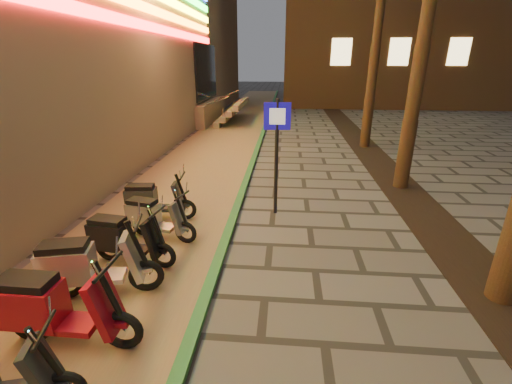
# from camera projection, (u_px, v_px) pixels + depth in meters

# --- Properties ---
(parking_strip) EXTENTS (3.40, 60.00, 0.01)m
(parking_strip) POSITION_uv_depth(u_px,v_px,m) (211.00, 155.00, 13.21)
(parking_strip) COLOR #8C7251
(parking_strip) RESTS_ON ground
(green_curb) EXTENTS (0.18, 60.00, 0.10)m
(green_curb) POSITION_uv_depth(u_px,v_px,m) (255.00, 155.00, 13.06)
(green_curb) COLOR #2A7034
(green_curb) RESTS_ON ground
(planting_strip) EXTENTS (1.20, 40.00, 0.02)m
(planting_strip) POSITION_uv_depth(u_px,v_px,m) (426.00, 216.00, 8.06)
(planting_strip) COLOR black
(planting_strip) RESTS_ON ground
(pedestrian_sign) EXTENTS (0.59, 0.11, 2.67)m
(pedestrian_sign) POSITION_uv_depth(u_px,v_px,m) (277.00, 142.00, 7.62)
(pedestrian_sign) COLOR black
(pedestrian_sign) RESTS_ON ground
(scooter_5) EXTENTS (1.80, 0.63, 1.27)m
(scooter_5) POSITION_uv_depth(u_px,v_px,m) (53.00, 308.00, 4.25)
(scooter_5) COLOR black
(scooter_5) RESTS_ON ground
(scooter_6) EXTENTS (1.76, 0.85, 1.24)m
(scooter_6) POSITION_uv_depth(u_px,v_px,m) (87.00, 266.00, 5.14)
(scooter_6) COLOR black
(scooter_6) RESTS_ON ground
(scooter_7) EXTENTS (1.60, 0.64, 1.12)m
(scooter_7) POSITION_uv_depth(u_px,v_px,m) (122.00, 238.00, 6.04)
(scooter_7) COLOR black
(scooter_7) RESTS_ON ground
(scooter_8) EXTENTS (1.51, 0.71, 1.06)m
(scooter_8) POSITION_uv_depth(u_px,v_px,m) (153.00, 217.00, 6.92)
(scooter_8) COLOR black
(scooter_8) RESTS_ON ground
(scooter_9) EXTENTS (1.57, 0.58, 1.10)m
(scooter_9) POSITION_uv_depth(u_px,v_px,m) (152.00, 200.00, 7.72)
(scooter_9) COLOR black
(scooter_9) RESTS_ON ground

